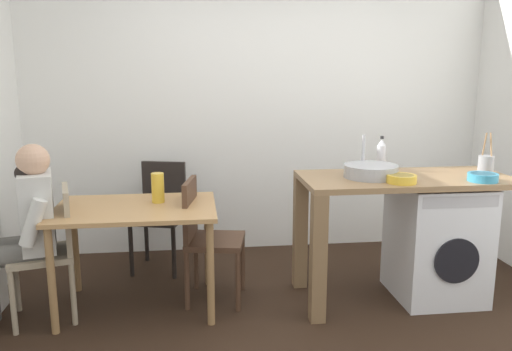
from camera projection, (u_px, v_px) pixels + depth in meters
name	position (u px, v px, depth m)	size (l,w,h in m)	color
ground_plane	(294.00, 335.00, 3.25)	(5.46, 5.46, 0.00)	black
wall_back	(259.00, 105.00, 4.69)	(4.60, 0.10, 2.70)	white
dining_table	(136.00, 220.00, 3.53)	(1.10, 0.76, 0.74)	tan
chair_person_seat	(52.00, 245.00, 3.41)	(0.49, 0.49, 0.90)	gray
chair_opposite	(205.00, 233.00, 3.67)	(0.47, 0.47, 0.90)	#4C3323
chair_spare_by_wall	(161.00, 209.00, 4.32)	(0.49, 0.49, 0.90)	black
seated_person	(24.00, 225.00, 3.32)	(0.55, 0.54, 1.20)	#595651
kitchen_counter	(377.00, 199.00, 3.63)	(1.50, 0.68, 0.92)	olive
washing_machine	(436.00, 241.00, 3.75)	(0.60, 0.61, 0.86)	silver
sink_basin	(371.00, 171.00, 3.58)	(0.38, 0.38, 0.09)	#9EA0A5
tap	(363.00, 154.00, 3.74)	(0.02, 0.02, 0.28)	#B2B2B7
bottle_tall_green	(381.00, 155.00, 3.85)	(0.07, 0.07, 0.26)	silver
mixing_bowl	(401.00, 178.00, 3.41)	(0.20, 0.20, 0.06)	gold
utensil_crock	(486.00, 164.00, 3.73)	(0.11, 0.11, 0.30)	gray
colander	(483.00, 177.00, 3.45)	(0.20, 0.20, 0.06)	teal
vase	(158.00, 188.00, 3.60)	(0.09, 0.09, 0.21)	gold
scissors	(405.00, 179.00, 3.52)	(0.15, 0.06, 0.01)	#B2B2B7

